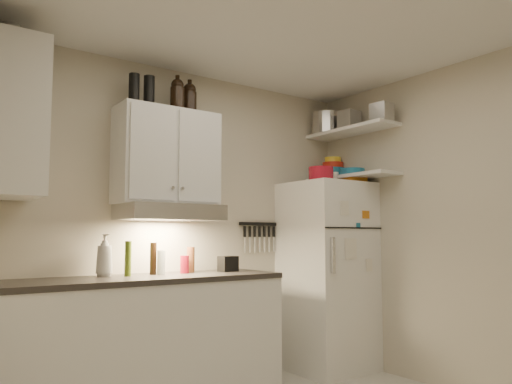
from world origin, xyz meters
TOP-DOWN VIEW (x-y plane):
  - ceiling at (0.00, 0.00)m, footprint 3.20×3.00m
  - back_wall at (0.00, 1.51)m, footprint 3.20×0.02m
  - left_wall at (-1.61, 0.00)m, footprint 0.02×3.00m
  - right_wall at (1.61, 0.00)m, footprint 0.02×3.00m
  - base_cabinet at (-0.55, 1.20)m, footprint 2.10×0.60m
  - countertop at (-0.55, 1.20)m, footprint 2.10×0.62m
  - upper_cabinet at (-0.30, 1.33)m, footprint 0.80×0.33m
  - side_cabinet at (-1.44, 1.20)m, footprint 0.33×0.55m
  - range_hood at (-0.30, 1.27)m, footprint 0.76×0.46m
  - fridge at (1.25, 1.16)m, footprint 0.70×0.68m
  - shelf_hi at (1.45, 1.02)m, footprint 0.30×0.95m
  - shelf_lo at (1.45, 1.02)m, footprint 0.30×0.95m
  - knife_strip at (0.70, 1.49)m, footprint 0.42×0.02m
  - dutch_oven at (1.09, 1.06)m, footprint 0.27×0.27m
  - book_stack at (1.44, 1.01)m, footprint 0.23×0.27m
  - spice_jar at (1.31, 1.10)m, footprint 0.06×0.06m
  - stock_pot at (1.41, 1.31)m, footprint 0.30×0.30m
  - tin_a at (1.43, 1.03)m, footprint 0.19×0.17m
  - tin_b at (1.42, 0.63)m, footprint 0.18×0.18m
  - bowl_teal at (1.48, 1.32)m, footprint 0.26×0.26m
  - bowl_orange at (1.52, 1.34)m, footprint 0.21×0.21m
  - bowl_yellow at (1.52, 1.34)m, footprint 0.16×0.16m
  - plates at (1.42, 0.99)m, footprint 0.27×0.27m
  - growler_a at (-0.24, 1.28)m, footprint 0.13×0.13m
  - growler_b at (-0.09, 1.38)m, footprint 0.12×0.12m
  - thermos_a at (-0.47, 1.32)m, footprint 0.09×0.09m
  - thermos_b at (-0.60, 1.30)m, footprint 0.10×0.10m
  - side_jar at (-1.45, 1.30)m, footprint 0.14×0.14m
  - soap_bottle at (-0.77, 1.36)m, footprint 0.15×0.15m
  - pepper_mill at (-0.08, 1.33)m, footprint 0.08×0.08m
  - oil_bottle at (-0.63, 1.26)m, footprint 0.06×0.06m
  - vinegar_bottle at (-0.41, 1.31)m, footprint 0.06×0.06m
  - clear_bottle at (-0.36, 1.27)m, footprint 0.08×0.08m
  - red_jar at (-0.16, 1.28)m, footprint 0.09×0.09m
  - caddy at (0.22, 1.25)m, footprint 0.15×0.12m

SIDE VIEW (x-z plane):
  - base_cabinet at x=-0.55m, z-range 0.00..0.88m
  - fridge at x=1.25m, z-range 0.00..1.70m
  - countertop at x=-0.55m, z-range 0.88..0.92m
  - caddy at x=0.22m, z-range 0.92..1.04m
  - red_jar at x=-0.16m, z-range 0.92..1.06m
  - clear_bottle at x=-0.36m, z-range 0.92..1.10m
  - pepper_mill at x=-0.08m, z-range 0.92..1.12m
  - vinegar_bottle at x=-0.41m, z-range 0.92..1.16m
  - oil_bottle at x=-0.63m, z-range 0.92..1.17m
  - soap_bottle at x=-0.77m, z-range 0.92..1.26m
  - back_wall at x=0.00m, z-range 0.00..2.60m
  - left_wall at x=-1.61m, z-range 0.00..2.60m
  - right_wall at x=1.61m, z-range 0.00..2.60m
  - knife_strip at x=0.70m, z-range 1.31..1.33m
  - range_hood at x=-0.30m, z-range 1.33..1.45m
  - book_stack at x=1.44m, z-range 1.70..1.78m
  - spice_jar at x=1.31m, z-range 1.70..1.80m
  - shelf_lo at x=1.45m, z-range 1.75..1.77m
  - dutch_oven at x=1.09m, z-range 1.70..1.83m
  - plates at x=1.42m, z-range 1.77..1.83m
  - upper_cabinet at x=-0.30m, z-range 1.45..2.20m
  - bowl_teal at x=1.48m, z-range 1.77..1.88m
  - bowl_orange at x=1.52m, z-range 1.88..1.94m
  - side_cabinet at x=-1.44m, z-range 1.45..2.45m
  - bowl_yellow at x=1.52m, z-range 1.94..1.99m
  - shelf_hi at x=1.45m, z-range 2.19..2.22m
  - tin_b at x=1.42m, z-range 2.21..2.37m
  - tin_a at x=1.43m, z-range 2.21..2.39m
  - thermos_b at x=-0.60m, z-range 2.20..2.43m
  - stock_pot at x=1.41m, z-range 2.21..2.42m
  - thermos_a at x=-0.47m, z-range 2.20..2.44m
  - growler_a at x=-0.24m, z-range 2.20..2.46m
  - growler_b at x=-0.09m, z-range 2.20..2.48m
  - side_jar at x=-1.45m, z-range 2.45..2.61m
  - ceiling at x=0.00m, z-range 2.60..2.62m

